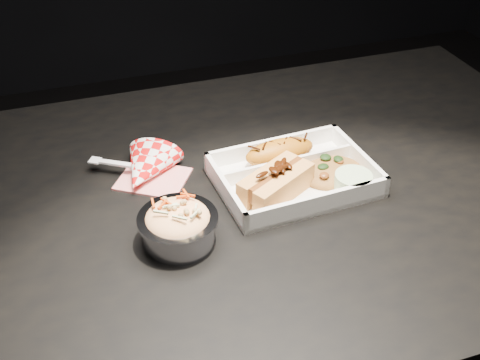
% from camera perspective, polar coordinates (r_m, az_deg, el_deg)
% --- Properties ---
extents(dining_table, '(1.20, 0.80, 0.75)m').
position_cam_1_polar(dining_table, '(1.05, 2.24, -4.46)').
color(dining_table, black).
rests_on(dining_table, ground).
extents(food_tray, '(0.26, 0.19, 0.04)m').
position_cam_1_polar(food_tray, '(1.00, 5.09, 0.19)').
color(food_tray, white).
rests_on(food_tray, dining_table).
extents(fried_pastry, '(0.13, 0.06, 0.04)m').
position_cam_1_polar(fried_pastry, '(1.03, 3.79, 2.70)').
color(fried_pastry, '#B76712').
rests_on(fried_pastry, food_tray).
extents(hotdog, '(0.14, 0.11, 0.06)m').
position_cam_1_polar(hotdog, '(0.95, 3.43, -0.17)').
color(hotdog, '#E69C4E').
rests_on(hotdog, food_tray).
extents(fried_rice_mound, '(0.12, 0.10, 0.03)m').
position_cam_1_polar(fried_rice_mound, '(1.01, 8.74, 1.24)').
color(fried_rice_mound, '#A0662E').
rests_on(fried_rice_mound, food_tray).
extents(cupcake_liner, '(0.06, 0.06, 0.03)m').
position_cam_1_polar(cupcake_liner, '(0.98, 10.66, -0.24)').
color(cupcake_liner, '#BAD8A3').
rests_on(cupcake_liner, food_tray).
extents(foil_coleslaw_cup, '(0.12, 0.12, 0.07)m').
position_cam_1_polar(foil_coleslaw_cup, '(0.87, -5.89, -4.17)').
color(foil_coleslaw_cup, silver).
rests_on(foil_coleslaw_cup, dining_table).
extents(napkin_fork, '(0.17, 0.15, 0.10)m').
position_cam_1_polar(napkin_fork, '(1.01, -8.96, 0.99)').
color(napkin_fork, red).
rests_on(napkin_fork, dining_table).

